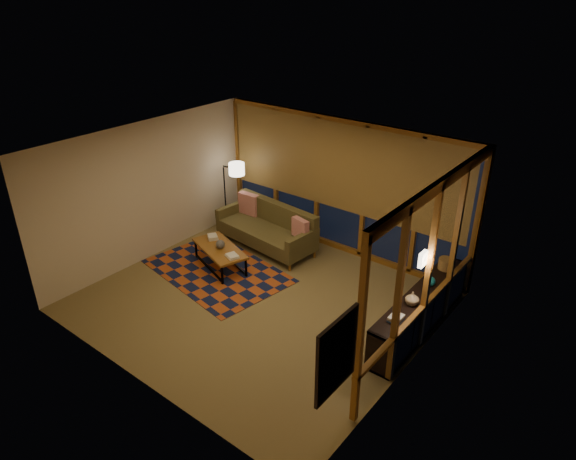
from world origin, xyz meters
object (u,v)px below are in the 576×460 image
Objects in this scene: bookshelf at (420,311)px; coffee_table at (220,257)px; floor_lamp at (225,193)px; sofa at (266,228)px.

coffee_table is at bearing -171.58° from bookshelf.
floor_lamp is at bearing 149.97° from coffee_table.
sofa reaches higher than coffee_table.
sofa is 0.79× the size of bookshelf.
coffee_table is 0.83× the size of floor_lamp.
coffee_table is at bearing -91.83° from sofa.
sofa is at bearing -16.86° from floor_lamp.
sofa is 1.68× the size of coffee_table.
sofa is 1.40× the size of floor_lamp.
floor_lamp reaches higher than coffee_table.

